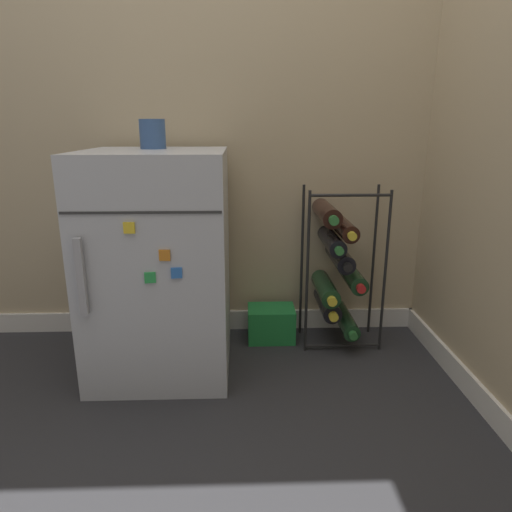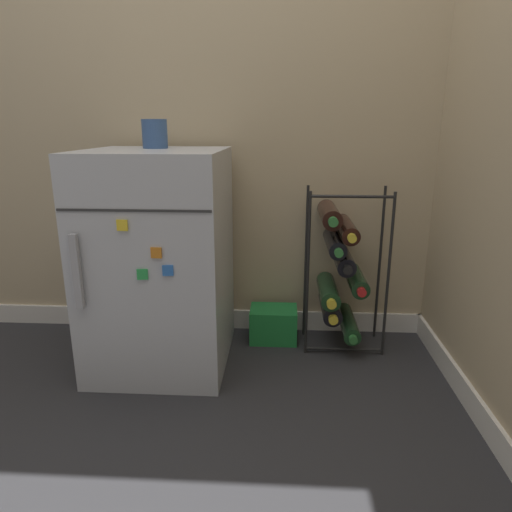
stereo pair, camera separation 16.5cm
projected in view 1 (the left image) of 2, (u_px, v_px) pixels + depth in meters
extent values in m
plane|color=#28282B|center=(248.00, 413.00, 1.53)|extent=(14.00, 14.00, 0.00)
cube|color=tan|center=(243.00, 44.00, 1.86)|extent=(6.59, 0.06, 2.50)
cube|color=silver|center=(245.00, 320.00, 2.16)|extent=(6.59, 0.01, 0.09)
cube|color=#B7BABF|center=(160.00, 263.00, 1.75)|extent=(0.51, 0.54, 0.85)
cube|color=#2D2D2D|center=(141.00, 213.00, 1.42)|extent=(0.50, 0.00, 0.01)
cube|color=#9E9EA3|center=(81.00, 277.00, 1.45)|extent=(0.02, 0.02, 0.26)
cube|color=blue|center=(177.00, 273.00, 1.48)|extent=(0.04, 0.01, 0.04)
cube|color=yellow|center=(129.00, 228.00, 1.43)|extent=(0.04, 0.01, 0.04)
cube|color=orange|center=(165.00, 255.00, 1.46)|extent=(0.04, 0.01, 0.04)
cube|color=green|center=(150.00, 278.00, 1.48)|extent=(0.04, 0.01, 0.04)
cylinder|color=black|center=(307.00, 274.00, 1.87)|extent=(0.01, 0.01, 0.69)
cylinder|color=black|center=(385.00, 273.00, 1.88)|extent=(0.01, 0.01, 0.69)
cylinder|color=black|center=(302.00, 262.00, 2.03)|extent=(0.01, 0.01, 0.69)
cylinder|color=black|center=(373.00, 261.00, 2.04)|extent=(0.01, 0.01, 0.69)
cylinder|color=black|center=(342.00, 345.00, 1.96)|extent=(0.32, 0.01, 0.01)
cylinder|color=black|center=(351.00, 195.00, 1.78)|extent=(0.32, 0.01, 0.01)
cylinder|color=#19381E|center=(345.00, 320.00, 2.02)|extent=(0.07, 0.30, 0.07)
cylinder|color=#2D7033|center=(353.00, 335.00, 1.87)|extent=(0.03, 0.02, 0.03)
cylinder|color=black|center=(327.00, 304.00, 2.00)|extent=(0.08, 0.26, 0.08)
cylinder|color=gold|center=(334.00, 317.00, 1.86)|extent=(0.04, 0.02, 0.04)
cylinder|color=#19381E|center=(325.00, 288.00, 1.98)|extent=(0.08, 0.28, 0.08)
cylinder|color=gold|center=(332.00, 301.00, 1.83)|extent=(0.04, 0.02, 0.04)
cylinder|color=#19381E|center=(352.00, 277.00, 1.97)|extent=(0.07, 0.26, 0.07)
cylinder|color=red|center=(361.00, 289.00, 1.83)|extent=(0.04, 0.02, 0.04)
cylinder|color=black|center=(340.00, 257.00, 1.94)|extent=(0.08, 0.27, 0.08)
cylinder|color=black|center=(348.00, 267.00, 1.80)|extent=(0.04, 0.02, 0.04)
cylinder|color=black|center=(331.00, 241.00, 1.92)|extent=(0.07, 0.29, 0.07)
cylinder|color=#2D7033|center=(339.00, 251.00, 1.77)|extent=(0.03, 0.02, 0.03)
cylinder|color=black|center=(343.00, 227.00, 1.90)|extent=(0.07, 0.30, 0.07)
cylinder|color=gold|center=(352.00, 236.00, 1.75)|extent=(0.03, 0.02, 0.03)
cylinder|color=black|center=(326.00, 213.00, 1.89)|extent=(0.08, 0.28, 0.08)
cylinder|color=#2D7033|center=(334.00, 220.00, 1.74)|extent=(0.04, 0.02, 0.04)
cube|color=#1E7F38|center=(271.00, 323.00, 2.05)|extent=(0.21, 0.15, 0.15)
cylinder|color=#335184|center=(153.00, 134.00, 1.69)|extent=(0.10, 0.10, 0.11)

